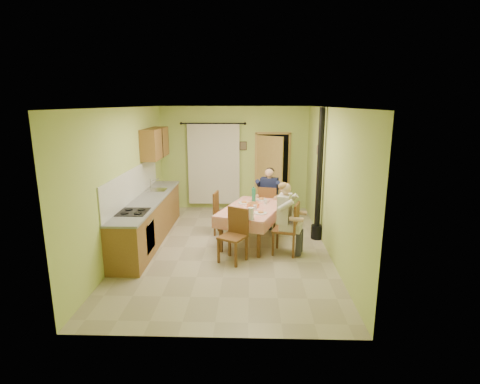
{
  "coord_description": "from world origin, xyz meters",
  "views": [
    {
      "loc": [
        0.47,
        -7.15,
        2.88
      ],
      "look_at": [
        0.25,
        0.1,
        1.15
      ],
      "focal_mm": 28.0,
      "sensor_mm": 36.0,
      "label": 1
    }
  ],
  "objects_px": {
    "chair_far": "(268,215)",
    "stove_flue": "(318,193)",
    "man_right": "(286,210)",
    "chair_left": "(223,221)",
    "chair_near": "(233,246)",
    "dining_table": "(252,225)",
    "man_far": "(269,191)",
    "chair_right": "(286,239)"
  },
  "relations": [
    {
      "from": "dining_table",
      "to": "man_far",
      "type": "height_order",
      "value": "man_far"
    },
    {
      "from": "chair_far",
      "to": "man_right",
      "type": "distance_m",
      "value": 1.72
    },
    {
      "from": "chair_far",
      "to": "stove_flue",
      "type": "xyz_separation_m",
      "value": [
        1.02,
        -0.76,
        0.73
      ]
    },
    {
      "from": "chair_far",
      "to": "chair_near",
      "type": "bearing_deg",
      "value": -94.94
    },
    {
      "from": "dining_table",
      "to": "stove_flue",
      "type": "height_order",
      "value": "stove_flue"
    },
    {
      "from": "chair_left",
      "to": "man_far",
      "type": "xyz_separation_m",
      "value": [
        1.03,
        0.54,
        0.59
      ]
    },
    {
      "from": "chair_near",
      "to": "chair_right",
      "type": "xyz_separation_m",
      "value": [
        1.02,
        0.41,
        0.0
      ]
    },
    {
      "from": "man_far",
      "to": "man_right",
      "type": "xyz_separation_m",
      "value": [
        0.26,
        -1.61,
        0.0
      ]
    },
    {
      "from": "dining_table",
      "to": "man_far",
      "type": "bearing_deg",
      "value": 88.15
    },
    {
      "from": "man_far",
      "to": "man_right",
      "type": "height_order",
      "value": "same"
    },
    {
      "from": "stove_flue",
      "to": "chair_far",
      "type": "bearing_deg",
      "value": 143.11
    },
    {
      "from": "dining_table",
      "to": "man_far",
      "type": "relative_size",
      "value": 1.44
    },
    {
      "from": "chair_left",
      "to": "chair_near",
      "type": "bearing_deg",
      "value": 20.13
    },
    {
      "from": "man_far",
      "to": "stove_flue",
      "type": "xyz_separation_m",
      "value": [
        1.01,
        -0.78,
        0.15
      ]
    },
    {
      "from": "chair_left",
      "to": "dining_table",
      "type": "bearing_deg",
      "value": 62.48
    },
    {
      "from": "chair_near",
      "to": "chair_left",
      "type": "bearing_deg",
      "value": -49.53
    },
    {
      "from": "chair_far",
      "to": "stove_flue",
      "type": "relative_size",
      "value": 0.36
    },
    {
      "from": "chair_near",
      "to": "stove_flue",
      "type": "xyz_separation_m",
      "value": [
        1.76,
        1.25,
        0.73
      ]
    },
    {
      "from": "dining_table",
      "to": "chair_far",
      "type": "height_order",
      "value": "chair_far"
    },
    {
      "from": "man_far",
      "to": "stove_flue",
      "type": "relative_size",
      "value": 0.5
    },
    {
      "from": "chair_left",
      "to": "chair_right",
      "type": "bearing_deg",
      "value": 59.53
    },
    {
      "from": "stove_flue",
      "to": "chair_near",
      "type": "bearing_deg",
      "value": -144.48
    },
    {
      "from": "man_right",
      "to": "dining_table",
      "type": "bearing_deg",
      "value": 63.43
    },
    {
      "from": "dining_table",
      "to": "chair_far",
      "type": "distance_m",
      "value": 1.08
    },
    {
      "from": "chair_far",
      "to": "chair_near",
      "type": "distance_m",
      "value": 2.15
    },
    {
      "from": "dining_table",
      "to": "man_right",
      "type": "distance_m",
      "value": 1.01
    },
    {
      "from": "chair_left",
      "to": "man_right",
      "type": "relative_size",
      "value": 0.69
    },
    {
      "from": "chair_far",
      "to": "chair_left",
      "type": "distance_m",
      "value": 1.16
    },
    {
      "from": "chair_right",
      "to": "stove_flue",
      "type": "relative_size",
      "value": 0.36
    },
    {
      "from": "man_right",
      "to": "chair_left",
      "type": "bearing_deg",
      "value": 66.31
    },
    {
      "from": "chair_near",
      "to": "stove_flue",
      "type": "height_order",
      "value": "stove_flue"
    },
    {
      "from": "chair_far",
      "to": "chair_near",
      "type": "xyz_separation_m",
      "value": [
        -0.74,
        -2.02,
        0.0
      ]
    },
    {
      "from": "chair_left",
      "to": "chair_far",
      "type": "bearing_deg",
      "value": 126.02
    },
    {
      "from": "chair_right",
      "to": "chair_left",
      "type": "bearing_deg",
      "value": 66.52
    },
    {
      "from": "chair_far",
      "to": "man_far",
      "type": "relative_size",
      "value": 0.72
    },
    {
      "from": "dining_table",
      "to": "chair_left",
      "type": "bearing_deg",
      "value": 162.56
    },
    {
      "from": "man_right",
      "to": "stove_flue",
      "type": "xyz_separation_m",
      "value": [
        0.75,
        0.84,
        0.15
      ]
    },
    {
      "from": "dining_table",
      "to": "chair_right",
      "type": "bearing_deg",
      "value": -23.04
    },
    {
      "from": "chair_far",
      "to": "man_right",
      "type": "height_order",
      "value": "man_right"
    },
    {
      "from": "chair_near",
      "to": "chair_left",
      "type": "xyz_separation_m",
      "value": [
        -0.29,
        1.49,
        -0.0
      ]
    },
    {
      "from": "chair_far",
      "to": "man_far",
      "type": "height_order",
      "value": "man_far"
    },
    {
      "from": "chair_left",
      "to": "man_right",
      "type": "height_order",
      "value": "man_right"
    }
  ]
}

